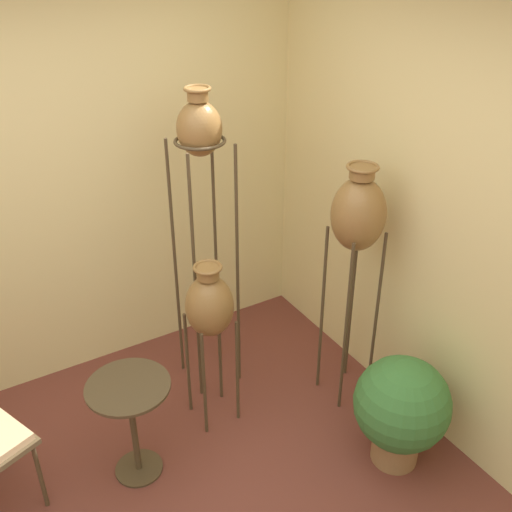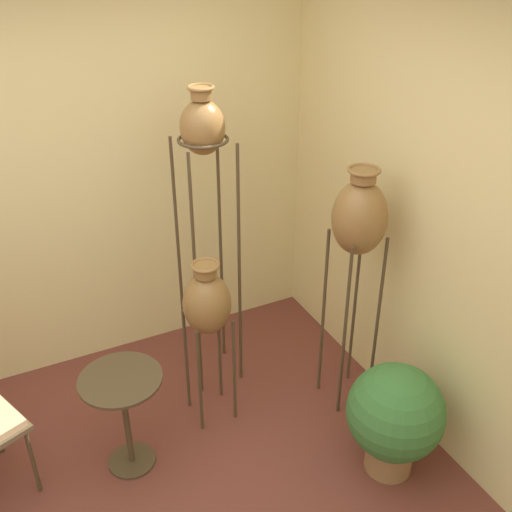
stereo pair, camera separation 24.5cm
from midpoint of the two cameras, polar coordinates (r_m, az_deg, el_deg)
wall_back at (r=3.88m, az=-21.31°, el=6.12°), size 7.44×0.06×2.70m
wall_right at (r=3.23m, az=18.10°, el=2.08°), size 0.06×7.44×2.70m
vase_stand_tall at (r=3.42m, az=-7.43°, el=10.49°), size 0.31×0.31×1.98m
vase_stand_medium at (r=3.42m, az=7.68°, el=3.63°), size 0.32×0.32×1.60m
vase_stand_short at (r=3.45m, az=-6.49°, el=-4.89°), size 0.28×0.28×1.10m
side_table at (r=3.41m, az=-13.90°, el=-14.11°), size 0.45×0.45×0.63m
potted_plant at (r=3.49m, az=11.66°, el=-14.04°), size 0.54×0.54×0.69m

